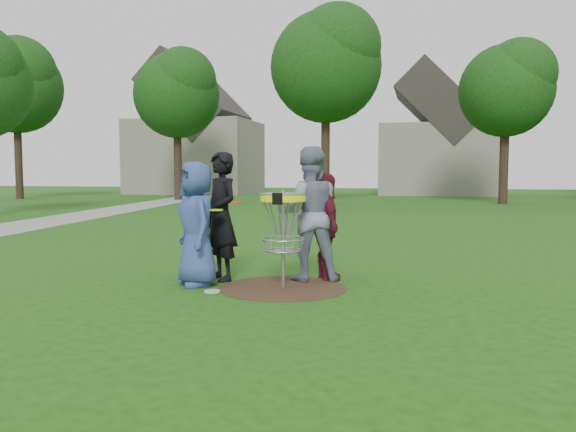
% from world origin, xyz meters
% --- Properties ---
extents(ground, '(100.00, 100.00, 0.00)m').
position_xyz_m(ground, '(0.00, 0.00, 0.00)').
color(ground, '#19470F').
rests_on(ground, ground).
extents(dirt_patch, '(1.80, 1.80, 0.01)m').
position_xyz_m(dirt_patch, '(0.00, 0.00, 0.00)').
color(dirt_patch, '#47331E').
rests_on(dirt_patch, ground).
extents(concrete_path, '(7.75, 39.92, 0.02)m').
position_xyz_m(concrete_path, '(-10.00, 8.00, 0.01)').
color(concrete_path, '#9E9E99').
rests_on(concrete_path, ground).
extents(player_blue, '(0.99, 1.04, 1.79)m').
position_xyz_m(player_blue, '(-1.26, -0.08, 0.90)').
color(player_blue, '#304584').
rests_on(player_blue, ground).
extents(player_black, '(0.84, 0.82, 1.94)m').
position_xyz_m(player_black, '(-1.06, 0.37, 0.97)').
color(player_black, black).
rests_on(player_black, ground).
extents(player_grey, '(1.15, 1.01, 2.02)m').
position_xyz_m(player_grey, '(0.23, 0.67, 1.01)').
color(player_grey, gray).
rests_on(player_grey, ground).
extents(player_maroon, '(0.75, 1.03, 1.62)m').
position_xyz_m(player_maroon, '(0.49, 0.78, 0.81)').
color(player_maroon, '#571420').
rests_on(player_maroon, ground).
extents(disc_on_grass, '(0.22, 0.22, 0.02)m').
position_xyz_m(disc_on_grass, '(-0.89, -0.47, 0.01)').
color(disc_on_grass, silver).
rests_on(disc_on_grass, ground).
extents(disc_golf_basket, '(0.66, 0.67, 1.38)m').
position_xyz_m(disc_golf_basket, '(0.00, -0.00, 1.02)').
color(disc_golf_basket, '#9EA0A5').
rests_on(disc_golf_basket, ground).
extents(held_discs, '(1.54, 0.83, 0.26)m').
position_xyz_m(held_discs, '(-0.32, 0.29, 1.13)').
color(held_discs, '#C9F71B').
rests_on(held_discs, ground).
extents(tree_row, '(51.20, 17.42, 9.90)m').
position_xyz_m(tree_row, '(0.44, 20.67, 6.21)').
color(tree_row, '#38281C').
rests_on(tree_row, ground).
extents(house_row, '(44.50, 10.65, 11.62)m').
position_xyz_m(house_row, '(4.78, 33.07, 4.14)').
color(house_row, gray).
rests_on(house_row, ground).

